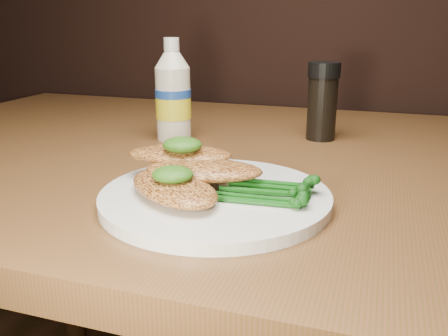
% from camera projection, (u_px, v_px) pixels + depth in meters
% --- Properties ---
extents(plate, '(0.25, 0.25, 0.01)m').
position_uv_depth(plate, '(215.00, 197.00, 0.53)').
color(plate, white).
rests_on(plate, dining_table).
extents(chicken_front, '(0.15, 0.14, 0.02)m').
position_uv_depth(chicken_front, '(174.00, 188.00, 0.51)').
color(chicken_front, '#C8833F').
rests_on(chicken_front, plate).
extents(chicken_mid, '(0.14, 0.09, 0.02)m').
position_uv_depth(chicken_mid, '(204.00, 170.00, 0.54)').
color(chicken_mid, '#C8833F').
rests_on(chicken_mid, plate).
extents(chicken_back, '(0.13, 0.09, 0.02)m').
position_uv_depth(chicken_back, '(180.00, 154.00, 0.57)').
color(chicken_back, '#C8833F').
rests_on(chicken_back, plate).
extents(pesto_front, '(0.05, 0.04, 0.02)m').
position_uv_depth(pesto_front, '(173.00, 174.00, 0.50)').
color(pesto_front, '#123808').
rests_on(pesto_front, chicken_front).
extents(pesto_back, '(0.05, 0.04, 0.02)m').
position_uv_depth(pesto_back, '(182.00, 145.00, 0.55)').
color(pesto_back, '#123808').
rests_on(pesto_back, chicken_back).
extents(broccolini_bundle, '(0.14, 0.12, 0.02)m').
position_uv_depth(broccolini_bundle, '(262.00, 188.00, 0.51)').
color(broccolini_bundle, '#114C10').
rests_on(broccolini_bundle, plate).
extents(mayo_bottle, '(0.07, 0.07, 0.16)m').
position_uv_depth(mayo_bottle, '(173.00, 90.00, 0.78)').
color(mayo_bottle, beige).
rests_on(mayo_bottle, dining_table).
extents(pepper_grinder, '(0.07, 0.07, 0.13)m').
position_uv_depth(pepper_grinder, '(322.00, 101.00, 0.79)').
color(pepper_grinder, black).
rests_on(pepper_grinder, dining_table).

